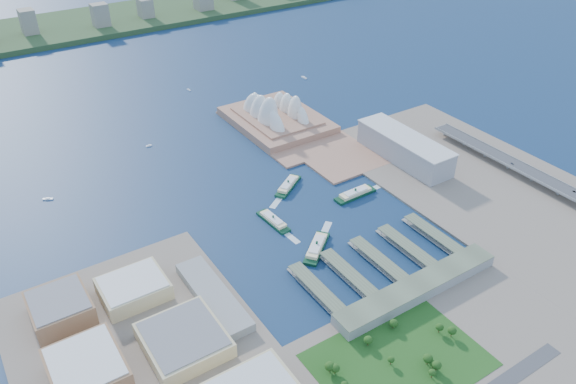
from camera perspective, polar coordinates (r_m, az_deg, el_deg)
ground at (r=671.01m, az=3.98°, el=-4.18°), size 3000.00×3000.00×0.00m
south_land at (r=562.59m, az=17.21°, el=-14.84°), size 720.00×180.00×3.00m
east_land at (r=790.53m, az=20.35°, el=0.07°), size 240.00×500.00×3.00m
peninsula at (r=904.20m, az=-0.33°, el=6.59°), size 135.00×220.00×3.00m
far_shore at (r=1493.35m, az=-19.84°, el=15.77°), size 2200.00×260.00×12.00m
opera_house at (r=905.13m, az=-1.16°, el=8.75°), size 134.00×180.00×58.00m
toaster_building at (r=820.96m, az=11.72°, el=4.41°), size 45.00×155.00×35.00m
expressway at (r=826.76m, az=23.58°, el=1.42°), size 26.00×340.00×11.85m
west_buildings at (r=530.29m, az=-14.16°, el=-15.52°), size 200.00×280.00×27.00m
ferry_wharves at (r=631.22m, az=9.10°, el=-6.85°), size 184.00×90.00×9.30m
terminal_building at (r=598.15m, az=12.99°, el=-9.52°), size 200.00×28.00×12.00m
park at (r=530.91m, az=11.26°, el=-15.84°), size 150.00×110.00×16.00m
far_skyline at (r=1465.86m, az=-19.87°, el=16.84°), size 1900.00×140.00×55.00m
ferry_a at (r=683.40m, az=-1.52°, el=-2.78°), size 17.47×55.37×10.32m
ferry_b at (r=749.06m, az=0.02°, el=0.83°), size 56.00×44.41×10.90m
ferry_c at (r=642.28m, az=2.94°, el=-5.46°), size 57.23×50.52×11.55m
ferry_d at (r=736.55m, az=6.85°, el=-0.04°), size 60.68×17.05×11.40m
boat_a at (r=790.91m, az=-23.22°, el=-0.63°), size 12.97×9.21×2.51m
boat_b at (r=876.15m, az=-13.97°, el=4.59°), size 8.82×3.30×2.36m
boat_c at (r=1098.87m, az=1.64°, el=11.56°), size 4.01×13.72×3.09m
boat_e at (r=1059.63m, az=-10.05°, el=10.19°), size 3.72×9.65×2.32m
car_b at (r=803.26m, az=27.06°, el=0.06°), size 1.35×3.88×1.28m
car_c at (r=835.04m, az=21.81°, el=2.71°), size 1.85×4.55×1.32m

